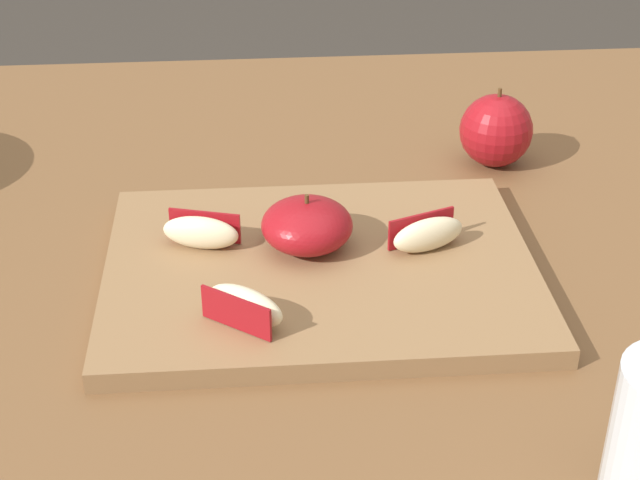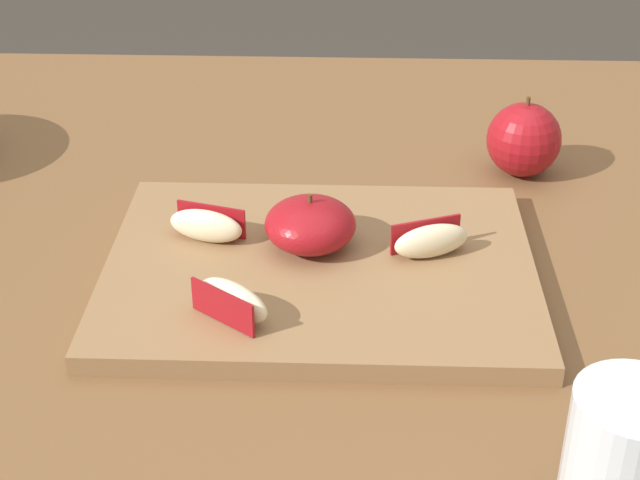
# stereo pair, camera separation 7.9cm
# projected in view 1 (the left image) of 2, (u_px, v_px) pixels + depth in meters

# --- Properties ---
(dining_table) EXTENTS (1.48, 0.93, 0.74)m
(dining_table) POSITION_uv_depth(u_px,v_px,m) (331.00, 324.00, 0.90)
(dining_table) COLOR brown
(dining_table) RESTS_ON ground_plane
(cutting_board) EXTENTS (0.35, 0.27, 0.02)m
(cutting_board) POSITION_uv_depth(u_px,v_px,m) (320.00, 270.00, 0.80)
(cutting_board) COLOR olive
(cutting_board) RESTS_ON dining_table
(apple_half_skin_up) EXTENTS (0.08, 0.08, 0.05)m
(apple_half_skin_up) POSITION_uv_depth(u_px,v_px,m) (307.00, 225.00, 0.81)
(apple_half_skin_up) COLOR maroon
(apple_half_skin_up) RESTS_ON cutting_board
(apple_wedge_back) EXTENTS (0.07, 0.04, 0.03)m
(apple_wedge_back) POSITION_uv_depth(u_px,v_px,m) (427.00, 234.00, 0.81)
(apple_wedge_back) COLOR beige
(apple_wedge_back) RESTS_ON cutting_board
(apple_wedge_middle) EXTENTS (0.06, 0.06, 0.03)m
(apple_wedge_middle) POSITION_uv_depth(u_px,v_px,m) (245.00, 306.00, 0.72)
(apple_wedge_middle) COLOR beige
(apple_wedge_middle) RESTS_ON cutting_board
(apple_wedge_front) EXTENTS (0.07, 0.04, 0.03)m
(apple_wedge_front) POSITION_uv_depth(u_px,v_px,m) (201.00, 232.00, 0.81)
(apple_wedge_front) COLOR beige
(apple_wedge_front) RESTS_ON cutting_board
(whole_apple_red_delicious) EXTENTS (0.07, 0.07, 0.08)m
(whole_apple_red_delicious) POSITION_uv_depth(u_px,v_px,m) (496.00, 130.00, 0.97)
(whole_apple_red_delicious) COLOR maroon
(whole_apple_red_delicious) RESTS_ON dining_table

